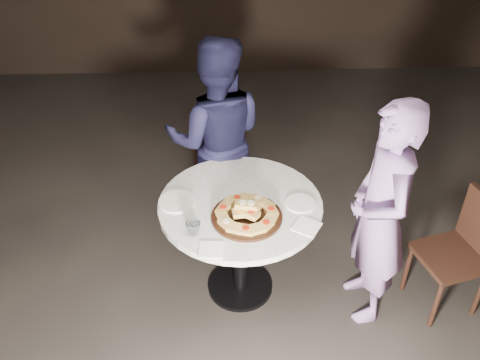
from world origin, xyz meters
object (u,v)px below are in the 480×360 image
at_px(table, 240,220).
at_px(chair_right, 464,247).
at_px(diner_navy, 216,139).
at_px(diner_teal, 379,217).
at_px(focaccia_pile, 247,212).
at_px(water_glass, 193,228).
at_px(serving_board, 247,217).
at_px(chair_far, 220,142).

relative_size(table, chair_right, 1.59).
height_order(diner_navy, diner_teal, diner_navy).
bearing_deg(focaccia_pile, water_glass, -158.28).
height_order(water_glass, diner_teal, diner_teal).
distance_m(focaccia_pile, diner_navy, 0.85).
bearing_deg(chair_right, focaccia_pile, -106.13).
distance_m(table, water_glass, 0.41).
bearing_deg(chair_right, diner_teal, -103.74).
xyz_separation_m(serving_board, diner_navy, (-0.17, 0.83, 0.00)).
height_order(table, water_glass, water_glass).
bearing_deg(table, serving_board, -77.57).
xyz_separation_m(diner_navy, diner_teal, (0.92, -0.85, -0.01)).
height_order(table, diner_teal, diner_teal).
relative_size(table, water_glass, 15.55).
bearing_deg(chair_far, chair_right, 126.06).
xyz_separation_m(water_glass, diner_teal, (1.05, 0.09, -0.03)).
bearing_deg(diner_teal, diner_navy, -136.92).
xyz_separation_m(chair_far, diner_navy, (-0.02, -0.41, 0.29)).
height_order(water_glass, diner_navy, diner_navy).
xyz_separation_m(serving_board, focaccia_pile, (0.00, 0.00, 0.04)).
bearing_deg(diner_teal, chair_right, 88.11).
relative_size(serving_board, diner_teal, 0.28).
relative_size(serving_board, diner_navy, 0.27).
bearing_deg(diner_navy, chair_far, -91.21).
relative_size(focaccia_pile, chair_right, 0.46).
bearing_deg(chair_far, diner_teal, 111.80).
height_order(serving_board, chair_right, chair_right).
bearing_deg(diner_navy, serving_board, 102.98).
distance_m(serving_board, diner_navy, 0.85).
bearing_deg(chair_right, diner_navy, -135.16).
xyz_separation_m(focaccia_pile, diner_navy, (-0.17, 0.83, -0.03)).
distance_m(water_glass, diner_navy, 0.96).
height_order(chair_far, diner_teal, diner_teal).
bearing_deg(water_glass, diner_teal, 5.14).
bearing_deg(diner_teal, chair_far, -148.69).
bearing_deg(diner_navy, table, 102.80).
relative_size(chair_right, diner_teal, 0.54).
bearing_deg(chair_right, table, -111.96).
bearing_deg(water_glass, chair_far, 83.85).
bearing_deg(table, water_glass, -136.00).
bearing_deg(focaccia_pile, chair_right, -0.09).
distance_m(serving_board, diner_teal, 0.75).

